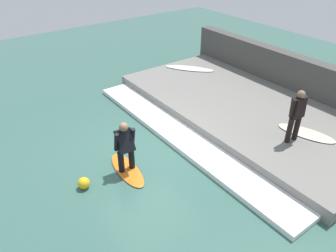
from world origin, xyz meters
TOP-DOWN VIEW (x-y plane):
  - ground_plane at (0.00, 0.00)m, footprint 28.00×28.00m
  - concrete_ledge at (4.00, 0.00)m, footprint 4.40×9.17m
  - back_wall at (6.45, 0.00)m, footprint 0.50×9.63m
  - wave_foam_crest at (1.30, 0.00)m, footprint 1.00×8.71m
  - surfboard_riding at (-0.82, -0.28)m, footprint 0.68×1.68m
  - surfer_riding at (-0.82, -0.28)m, footprint 0.57×0.50m
  - surfer_waiting_near at (3.41, -2.30)m, footprint 0.53×0.29m
  - surfboard_waiting_near at (4.06, -2.37)m, footprint 1.07×1.76m
  - surfboard_spare at (4.49, 3.55)m, footprint 1.70×1.96m
  - marker_buoy at (-2.02, -0.22)m, footprint 0.30×0.30m

SIDE VIEW (x-z plane):
  - ground_plane at x=0.00m, z-range 0.00..0.00m
  - surfboard_riding at x=-0.82m, z-range 0.00..0.06m
  - wave_foam_crest at x=1.30m, z-range 0.00..0.15m
  - marker_buoy at x=-2.02m, z-range 0.00..0.30m
  - concrete_ledge at x=4.00m, z-range 0.00..0.40m
  - surfboard_waiting_near at x=4.06m, z-range 0.40..0.46m
  - surfboard_spare at x=4.49m, z-range 0.40..0.46m
  - back_wall at x=6.45m, z-range 0.00..1.62m
  - surfer_riding at x=-0.82m, z-range 0.14..1.58m
  - surfer_waiting_near at x=3.41m, z-range 0.50..2.06m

